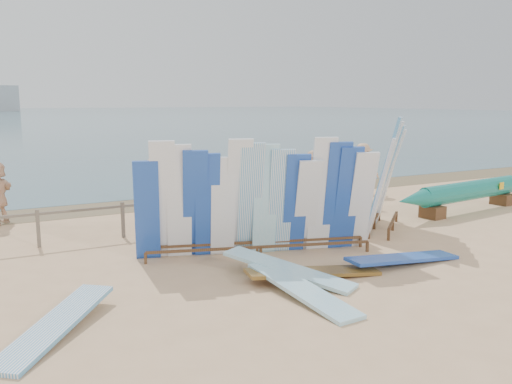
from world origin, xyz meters
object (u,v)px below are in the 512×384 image
side_surfboard_rack (385,180)px  beachgoer_9 (313,173)px  vendor_table (348,229)px  beach_chair_right (221,209)px  flat_board_c (314,278)px  beachgoer_8 (254,177)px  beachgoer_6 (236,185)px  beachgoer_4 (217,187)px  flat_board_a (288,279)px  beachgoer_3 (154,183)px  outrigger_canoe (470,192)px  beachgoer_extra_0 (362,168)px  beach_chair_left (238,210)px  flat_board_b (301,297)px  stroller (215,202)px  flat_board_e (57,333)px  flat_board_d (403,264)px  main_surfboard_rack (259,203)px

side_surfboard_rack → beachgoer_9: 5.40m
vendor_table → beach_chair_right: vendor_table is taller
flat_board_c → beachgoer_8: beachgoer_8 is taller
flat_board_c → beachgoer_6: beachgoer_6 is taller
vendor_table → beachgoer_4: (-1.45, 4.53, 0.48)m
flat_board_a → beachgoer_9: size_ratio=1.63×
flat_board_a → beach_chair_right: (1.11, 5.54, 0.28)m
beachgoer_4 → beachgoer_3: bearing=-112.4°
outrigger_canoe → beachgoer_extra_0: 4.29m
beachgoer_4 → beachgoer_3: beachgoer_4 is taller
beachgoer_extra_0 → beach_chair_left: bearing=-120.7°
flat_board_b → outrigger_canoe: bearing=19.6°
beachgoer_4 → beachgoer_6: (0.70, 0.10, 0.02)m
flat_board_a → stroller: bearing=49.4°
side_surfboard_rack → flat_board_e: size_ratio=1.12×
outrigger_canoe → beachgoer_8: 6.84m
side_surfboard_rack → flat_board_b: 5.81m
beachgoer_4 → flat_board_a: bearing=24.3°
outrigger_canoe → beachgoer_4: 7.89m
beach_chair_left → stroller: bearing=144.5°
flat_board_d → beachgoer_extra_0: 8.98m
outrigger_canoe → beachgoer_extra_0: bearing=94.6°
flat_board_e → beachgoer_4: beachgoer_4 is taller
flat_board_e → side_surfboard_rack: bearing=56.1°
flat_board_e → beachgoer_6: bearing=85.7°
vendor_table → side_surfboard_rack: bearing=28.4°
beachgoer_extra_0 → beachgoer_9: 1.99m
vendor_table → flat_board_d: size_ratio=0.39×
outrigger_canoe → flat_board_e: outrigger_canoe is taller
flat_board_a → flat_board_e: size_ratio=1.00×
flat_board_d → beachgoer_8: (0.34, 7.35, 0.93)m
outrigger_canoe → flat_board_a: (-8.45, -2.93, -0.61)m
flat_board_c → beachgoer_3: beachgoer_3 is taller
flat_board_c → beach_chair_left: (1.12, 5.55, 0.24)m
beachgoer_8 → outrigger_canoe: bearing=124.0°
flat_board_d → beachgoer_8: size_ratio=1.45×
flat_board_e → beach_chair_right: beach_chair_right is taller
beachgoer_9 → beachgoer_8: size_ratio=0.89×
flat_board_e → beach_chair_left: (5.92, 5.84, 0.24)m
beach_chair_right → outrigger_canoe: bearing=-39.9°
stroller → beachgoer_8: bearing=49.1°
beach_chair_left → beach_chair_right: bearing=175.2°
main_surfboard_rack → beachgoer_6: (1.67, 4.54, -0.34)m
side_surfboard_rack → vendor_table: 2.03m
main_surfboard_rack → beachgoer_extra_0: (7.31, 5.39, -0.27)m
vendor_table → beach_chair_left: size_ratio=1.26×
beachgoer_4 → outrigger_canoe: bearing=101.7°
flat_board_d → flat_board_a: 2.68m
flat_board_e → flat_board_c: bearing=42.2°
vendor_table → beach_chair_left: 3.90m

